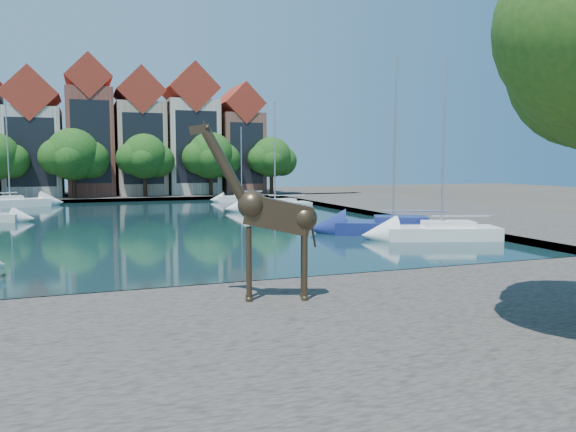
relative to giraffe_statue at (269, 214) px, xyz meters
name	(u,v)px	position (x,y,z in m)	size (l,w,h in m)	color
ground	(235,296)	(-0.36, 2.72, -3.11)	(160.00, 160.00, 0.00)	#38332B
water_basin	(155,224)	(-0.36, 26.72, -3.07)	(38.00, 50.00, 0.08)	black
near_quay	(311,353)	(-0.36, -4.28, -2.86)	(50.00, 14.00, 0.50)	#504B45
far_quay	(125,196)	(-0.36, 58.72, -2.86)	(60.00, 16.00, 0.50)	#504B45
right_quay	(437,211)	(24.64, 26.72, -2.86)	(14.00, 52.00, 0.50)	#504B45
townhouse_west_inner	(33,139)	(-10.86, 58.71, 4.23)	(6.43, 9.18, 15.15)	beige
townhouse_center	(90,132)	(-4.36, 58.71, 5.25)	(5.44, 9.18, 16.93)	brown
townhouse_east_inner	(140,138)	(1.64, 58.71, 4.62)	(5.94, 9.18, 15.79)	tan
townhouse_east_mid	(190,136)	(8.14, 58.71, 4.99)	(6.43, 9.18, 16.65)	beige
townhouse_east_end	(238,144)	(14.64, 58.71, 3.99)	(5.44, 9.18, 14.43)	brown
far_tree_mid_west	(74,156)	(-6.25, 53.21, 2.18)	(7.80, 6.00, 8.00)	#332114
far_tree_mid_east	(145,158)	(1.74, 53.21, 2.02)	(7.02, 5.40, 7.52)	#332114
far_tree_east	(211,157)	(9.75, 53.21, 2.12)	(7.54, 5.80, 7.84)	#332114
far_tree_far_east	(272,158)	(17.73, 53.21, 1.96)	(6.76, 5.20, 7.36)	#332114
giraffe_statue	(269,214)	(0.00, 0.00, 0.00)	(3.67, 1.39, 5.32)	#3A2C1D
sailboat_left_e	(10,201)	(-12.36, 46.72, -2.43)	(7.69, 4.60, 10.69)	white
sailboat_right_a	(441,230)	(14.64, 11.90, -2.45)	(7.04, 4.24, 10.58)	white
sailboat_right_b	(393,224)	(13.26, 15.11, -2.42)	(7.89, 5.44, 11.25)	navy
sailboat_right_c	(275,204)	(11.64, 34.00, -2.45)	(6.74, 2.38, 10.08)	silver
sailboat_right_d	(242,197)	(11.64, 45.93, -2.52)	(5.36, 3.45, 8.51)	white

